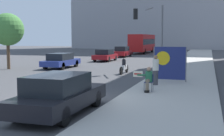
# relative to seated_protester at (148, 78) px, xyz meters

# --- Properties ---
(ground_plane) EXTENTS (160.00, 160.00, 0.00)m
(ground_plane) POSITION_rel_seated_protester_xyz_m (-2.89, -2.87, -0.77)
(ground_plane) COLOR #444447
(sidewalk_curb) EXTENTS (4.32, 90.00, 0.14)m
(sidewalk_curb) POSITION_rel_seated_protester_xyz_m (1.11, 12.13, -0.70)
(sidewalk_curb) COLOR #B7B2A8
(sidewalk_curb) RESTS_ON ground_plane
(seated_protester) EXTENTS (0.97, 0.77, 1.18)m
(seated_protester) POSITION_rel_seated_protester_xyz_m (0.00, 0.00, 0.00)
(seated_protester) COLOR #474C56
(seated_protester) RESTS_ON sidewalk_curb
(jogger_on_sidewalk) EXTENTS (0.34, 0.34, 1.64)m
(jogger_on_sidewalk) POSITION_rel_seated_protester_xyz_m (0.00, 2.18, 0.20)
(jogger_on_sidewalk) COLOR #424247
(jogger_on_sidewalk) RESTS_ON sidewalk_curb
(protest_banner) EXTENTS (1.95, 0.06, 2.05)m
(protest_banner) POSITION_rel_seated_protester_xyz_m (0.55, 3.89, 0.45)
(protest_banner) COLOR slate
(protest_banner) RESTS_ON sidewalk_curb
(traffic_light_pole) EXTENTS (2.26, 2.03, 5.17)m
(traffic_light_pole) POSITION_rel_seated_protester_xyz_m (-1.65, 10.05, 2.84)
(traffic_light_pole) COLOR slate
(traffic_light_pole) RESTS_ON sidewalk_curb
(parked_car_curbside) EXTENTS (1.89, 4.73, 1.45)m
(parked_car_curbside) POSITION_rel_seated_protester_xyz_m (-2.30, -4.86, -0.05)
(parked_car_curbside) COLOR black
(parked_car_curbside) RESTS_ON ground_plane
(car_on_road_nearest) EXTENTS (1.85, 4.58, 1.35)m
(car_on_road_nearest) POSITION_rel_seated_protester_xyz_m (-9.97, 10.58, -0.09)
(car_on_road_nearest) COLOR navy
(car_on_road_nearest) RESTS_ON ground_plane
(car_on_road_midblock) EXTENTS (1.86, 4.26, 1.41)m
(car_on_road_midblock) POSITION_rel_seated_protester_xyz_m (-8.83, 19.74, -0.07)
(car_on_road_midblock) COLOR maroon
(car_on_road_midblock) RESTS_ON ground_plane
(car_on_road_distant) EXTENTS (1.76, 4.69, 1.52)m
(car_on_road_distant) POSITION_rel_seated_protester_xyz_m (-9.01, 28.02, -0.02)
(car_on_road_distant) COLOR maroon
(car_on_road_distant) RESTS_ON ground_plane
(city_bus_on_road) EXTENTS (2.50, 11.52, 3.29)m
(city_bus_on_road) POSITION_rel_seated_protester_xyz_m (-8.52, 39.56, 1.12)
(city_bus_on_road) COLOR red
(city_bus_on_road) RESTS_ON ground_plane
(motorcycle_on_road) EXTENTS (0.28, 2.24, 1.18)m
(motorcycle_on_road) POSITION_rel_seated_protester_xyz_m (-3.39, 8.07, -0.26)
(motorcycle_on_road) COLOR white
(motorcycle_on_road) RESTS_ON ground_plane
(street_tree_near_curb) EXTENTS (2.82, 2.82, 4.86)m
(street_tree_near_curb) POSITION_rel_seated_protester_xyz_m (-13.95, 8.43, 2.66)
(street_tree_near_curb) COLOR brown
(street_tree_near_curb) RESTS_ON ground_plane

